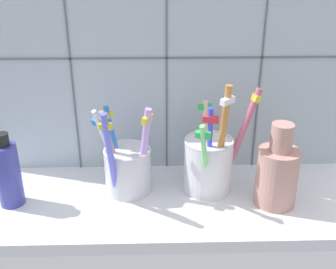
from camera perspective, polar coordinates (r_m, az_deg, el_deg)
name	(u,v)px	position (r cm, az deg, el deg)	size (l,w,h in cm)	color
counter_slab	(168,204)	(68.02, 0.07, -9.62)	(64.00, 22.00, 2.00)	silver
tile_wall_back	(167,57)	(70.24, -0.21, 10.82)	(64.00, 2.20, 45.00)	#B2C1CC
toothbrush_cup_left	(127,167)	(67.53, -5.71, -4.48)	(9.15, 10.74, 16.47)	silver
toothbrush_cup_right	(209,161)	(67.65, 5.79, -3.75)	(12.34, 10.78, 19.16)	white
ceramic_vase	(277,173)	(65.90, 14.97, -5.20)	(6.48, 6.48, 13.68)	tan
soap_bottle	(8,173)	(68.22, -21.42, -5.06)	(3.84, 3.84, 12.19)	#3A3F9B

